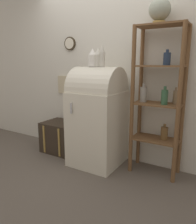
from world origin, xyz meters
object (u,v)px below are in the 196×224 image
Objects in this scene: globe at (160,10)px; vase_left at (93,58)px; suitcase_trunk at (61,137)px; vase_center at (98,58)px; refrigerator at (97,115)px; vase_right at (102,56)px.

globe is 0.98m from vase_left.
vase_center is (0.72, -0.05, 1.22)m from suitcase_trunk.
suitcase_trunk is at bearing 173.81° from vase_left.
refrigerator is at bearing -100.87° from vase_center.
suitcase_trunk is at bearing 175.00° from refrigerator.
vase_center reaches higher than refrigerator.
suitcase_trunk is 2.28m from globe.
vase_right is at bearing -5.12° from suitcase_trunk.
globe is 0.85m from vase_right.
refrigerator is 0.86m from suitcase_trunk.
globe is 1.03× the size of vase_right.
vase_center is at bearing 15.84° from vase_left.
vase_right reaches higher than suitcase_trunk.
refrigerator is 5.79× the size of vase_left.
globe is at bearing 11.23° from vase_center.
refrigerator is 4.83× the size of vase_right.
globe is 1.23× the size of vase_center.
vase_right is at bearing -15.73° from vase_center.
globe reaches higher than refrigerator.
vase_left is 0.83× the size of vase_right.
vase_left is (-0.80, -0.17, -0.53)m from globe.
vase_right reaches higher than refrigerator.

